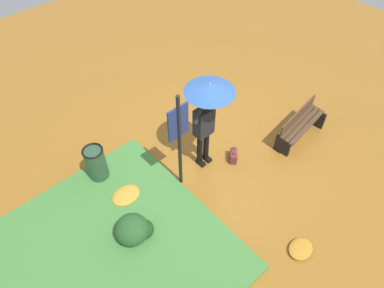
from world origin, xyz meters
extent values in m
plane|color=#9E6623|center=(0.00, 0.00, 0.00)|extent=(18.00, 18.00, 0.00)
cube|color=#47843D|center=(-3.44, -0.59, 0.03)|extent=(4.80, 4.00, 0.05)
cylinder|color=black|center=(-0.37, -0.07, 0.43)|extent=(0.12, 0.12, 0.86)
cylinder|color=black|center=(-0.19, -0.07, 0.43)|extent=(0.12, 0.12, 0.86)
cube|color=black|center=(-0.37, -0.11, 0.04)|extent=(0.11, 0.22, 0.08)
cube|color=black|center=(-0.19, -0.11, 0.04)|extent=(0.11, 0.22, 0.08)
cube|color=#232328|center=(-0.28, -0.07, 1.18)|extent=(0.38, 0.24, 0.64)
sphere|color=beige|center=(-0.28, -0.07, 1.64)|extent=(0.20, 0.20, 0.20)
ellipsoid|color=black|center=(-0.28, -0.07, 1.67)|extent=(0.20, 0.20, 0.15)
cylinder|color=#232328|center=(-0.50, -0.10, 1.39)|extent=(0.18, 0.13, 0.18)
cylinder|color=#232328|center=(-0.46, -0.11, 1.48)|extent=(0.24, 0.11, 0.33)
cube|color=black|center=(-0.37, -0.09, 1.62)|extent=(0.07, 0.02, 0.14)
cylinder|color=#232328|center=(-0.12, -0.07, 1.42)|extent=(0.11, 0.10, 0.09)
cylinder|color=#232328|center=(-0.13, -0.06, 1.51)|extent=(0.10, 0.09, 0.23)
cylinder|color=#A5A5AD|center=(-0.14, -0.05, 1.83)|extent=(0.02, 0.02, 0.41)
cone|color=#264C8C|center=(-0.14, -0.05, 1.92)|extent=(0.96, 0.96, 0.16)
sphere|color=#A5A5AD|center=(-0.14, -0.05, 2.03)|extent=(0.02, 0.02, 0.02)
cylinder|color=black|center=(-0.99, -0.19, 1.15)|extent=(0.07, 0.07, 2.30)
cube|color=navy|center=(-0.99, -0.17, 1.70)|extent=(0.44, 0.04, 0.70)
cube|color=red|center=(-0.99, -0.16, 1.70)|extent=(0.38, 0.01, 0.64)
cube|color=brown|center=(0.24, -0.49, 0.12)|extent=(0.31, 0.31, 0.24)
torus|color=brown|center=(0.24, -0.49, 0.28)|extent=(0.14, 0.14, 0.18)
cube|color=black|center=(1.19, -1.05, 0.22)|extent=(0.11, 0.36, 0.44)
cube|color=black|center=(2.47, -1.05, 0.22)|extent=(0.11, 0.36, 0.44)
cube|color=#513823|center=(1.83, -1.17, 0.46)|extent=(1.40, 0.28, 0.04)
cube|color=#513823|center=(1.83, -1.05, 0.46)|extent=(1.40, 0.28, 0.04)
cube|color=#513823|center=(1.83, -0.93, 0.46)|extent=(1.40, 0.28, 0.04)
cube|color=#513823|center=(1.83, -0.88, 0.56)|extent=(1.39, 0.22, 0.10)
cube|color=#513823|center=(1.83, -0.88, 0.70)|extent=(1.39, 0.22, 0.10)
cylinder|color=#2D5138|center=(-2.17, 1.04, 0.40)|extent=(0.40, 0.40, 0.80)
torus|color=black|center=(-2.17, 1.04, 0.82)|extent=(0.42, 0.42, 0.04)
ellipsoid|color=#285628|center=(-2.45, -0.57, 0.27)|extent=(0.61, 0.61, 0.55)
ellipsoid|color=#1E421E|center=(-2.27, -0.66, 0.18)|extent=(0.36, 0.36, 0.36)
ellipsoid|color=#C68428|center=(-0.38, -2.75, 0.05)|extent=(0.48, 0.39, 0.11)
ellipsoid|color=gold|center=(-2.06, 0.24, 0.06)|extent=(0.58, 0.46, 0.13)
ellipsoid|color=#A86023|center=(1.34, 1.70, 0.06)|extent=(0.52, 0.42, 0.12)
camera|label=1|loc=(-3.66, -3.55, 5.91)|focal=32.75mm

